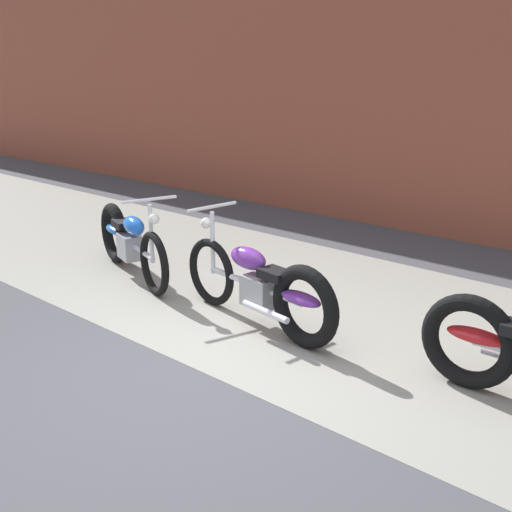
# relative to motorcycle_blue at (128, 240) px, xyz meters

# --- Properties ---
(ground_plane) EXTENTS (80.00, 80.00, 0.00)m
(ground_plane) POSITION_rel_motorcycle_blue_xyz_m (2.47, -1.13, -0.40)
(ground_plane) COLOR #47474C
(sidewalk_slab) EXTENTS (36.00, 3.50, 0.01)m
(sidewalk_slab) POSITION_rel_motorcycle_blue_xyz_m (2.47, 0.62, -0.40)
(sidewalk_slab) COLOR gray
(sidewalk_slab) RESTS_ON ground
(brick_building_wall) EXTENTS (36.00, 0.50, 5.12)m
(brick_building_wall) POSITION_rel_motorcycle_blue_xyz_m (2.47, 4.07, 2.16)
(brick_building_wall) COLOR brown
(brick_building_wall) RESTS_ON ground
(motorcycle_blue) EXTENTS (1.94, 0.85, 1.03)m
(motorcycle_blue) POSITION_rel_motorcycle_blue_xyz_m (0.00, 0.00, 0.00)
(motorcycle_blue) COLOR black
(motorcycle_blue) RESTS_ON ground
(motorcycle_purple) EXTENTS (2.00, 0.63, 1.03)m
(motorcycle_purple) POSITION_rel_motorcycle_blue_xyz_m (2.20, -0.17, 0.00)
(motorcycle_purple) COLOR black
(motorcycle_purple) RESTS_ON ground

